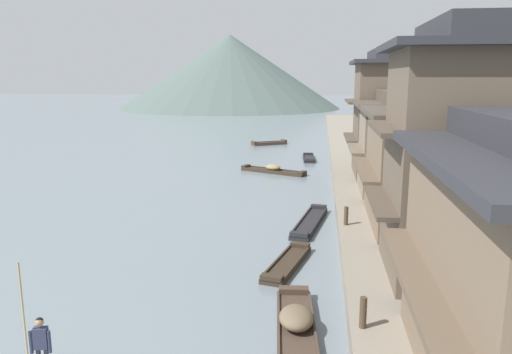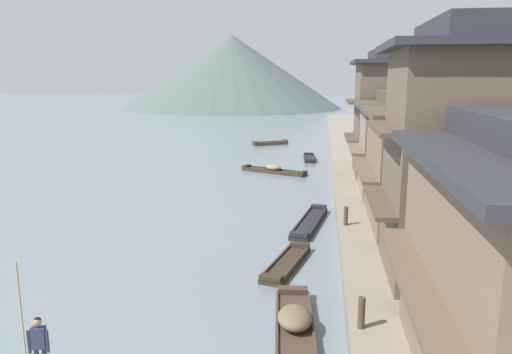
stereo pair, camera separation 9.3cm
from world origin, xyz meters
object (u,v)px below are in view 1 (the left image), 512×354
Objects in this scene: boat_moored_third at (273,170)px; boat_moored_far at (269,143)px; boat_moored_nearest at (296,325)px; house_waterfront_narrow at (403,143)px; house_waterfront_far at (387,114)px; mooring_post_dock_mid at (346,216)px; house_waterfront_second at (465,155)px; boat_midriver_drifting at (287,263)px; house_waterfront_tall at (421,162)px; boat_midriver_upstream at (309,158)px; mooring_post_dock_near at (363,313)px; boatman_person at (40,341)px; boat_moored_second at (310,222)px.

boat_moored_far is at bearing 97.08° from boat_moored_third.
house_waterfront_narrow is at bearing 71.62° from boat_moored_nearest.
mooring_post_dock_mid is at bearing -104.38° from house_waterfront_far.
house_waterfront_second is at bearing -57.66° from mooring_post_dock_mid.
house_waterfront_narrow is (5.53, 16.65, 3.40)m from boat_moored_nearest.
boat_moored_far is at bearing 97.11° from boat_midriver_drifting.
house_waterfront_tall reaches higher than boat_moored_third.
boat_moored_third is 1.37× the size of boat_midriver_upstream.
boat_midriver_upstream is 0.46× the size of house_waterfront_far.
mooring_post_dock_near is 9.89m from mooring_post_dock_mid.
boat_moored_third is 16.56m from mooring_post_dock_mid.
boat_midriver_upstream is (5.43, 35.58, -1.35)m from boatman_person.
boat_moored_second is 13.25m from house_waterfront_far.
boat_moored_second is 1.42× the size of boat_midriver_upstream.
house_waterfront_narrow is 6.92× the size of mooring_post_dock_mid.
mooring_post_dock_near is at bearing -18.03° from boat_moored_nearest.
house_waterfront_far is (5.10, 11.23, 4.83)m from boat_moored_second.
house_waterfront_far is (-0.05, 12.52, 1.31)m from house_waterfront_tall.
house_waterfront_narrow reaches higher than mooring_post_dock_near.
boat_midriver_drifting is 18.72m from house_waterfront_far.
boatman_person is 0.60× the size of boat_moored_nearest.
boat_midriver_upstream is (-0.57, 20.60, -0.00)m from boat_moored_second.
boat_moored_second is 6.39× the size of mooring_post_dock_mid.
boatman_person is 0.75× the size of boat_moored_far.
boat_moored_far is 33.10m from mooring_post_dock_mid.
mooring_post_dock_mid is (2.52, 3.98, 0.97)m from boat_midriver_drifting.
house_waterfront_tall is at bearing -89.77° from house_waterfront_far.
house_waterfront_tall is at bearing 37.63° from boat_midriver_drifting.
mooring_post_dock_mid is at bearing -84.14° from boat_midriver_upstream.
house_waterfront_tall reaches higher than boat_moored_second.
boatman_person is 0.56× the size of boat_moored_third.
boatman_person is 3.34× the size of mooring_post_dock_near.
mooring_post_dock_near is (-3.64, -17.27, -2.56)m from house_waterfront_narrow.
boatman_person reaches higher than boat_moored_far.
boat_moored_second is at bearing 82.41° from boat_midriver_drifting.
house_waterfront_tall reaches higher than boat_midriver_upstream.
house_waterfront_narrow is at bearing 45.50° from boat_moored_second.
house_waterfront_tall is (5.94, 4.58, 3.53)m from boat_midriver_drifting.
boat_moored_nearest is 1.27× the size of boat_midriver_upstream.
boat_moored_nearest is 5.33m from boat_midriver_drifting.
boat_moored_far reaches higher than boat_midriver_drifting.
mooring_post_dock_mid reaches higher than boat_midriver_drifting.
house_waterfront_second is at bearing -68.18° from boat_moored_third.
boat_moored_far is 36.59m from boat_midriver_drifting.
mooring_post_dock_near is at bearing -80.52° from boat_moored_far.
house_waterfront_narrow is (8.64, -8.39, 3.45)m from boat_moored_third.
boat_moored_nearest is at bearing -146.23° from house_waterfront_second.
house_waterfront_tall is 1.22× the size of house_waterfront_narrow.
boatman_person is 3.42× the size of mooring_post_dock_mid.
boat_moored_second is 0.76× the size of house_waterfront_tall.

